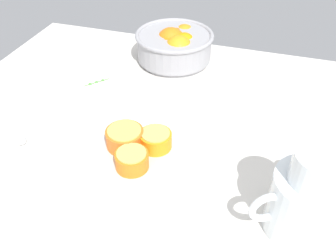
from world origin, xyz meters
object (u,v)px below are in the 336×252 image
object	(u,v)px
orange_half_1	(132,160)
cutting_board	(139,161)
spoon	(18,131)
fruit_bowl	(175,45)
juice_pitcher	(307,203)
orange_half_0	(125,138)
orange_half_2	(156,140)

from	to	relation	value
orange_half_1	cutting_board	bearing A→B (deg)	85.55
orange_half_1	spoon	distance (cm)	30.49
fruit_bowl	juice_pitcher	distance (cm)	62.94
orange_half_0	orange_half_1	world-z (taller)	orange_half_0
cutting_board	spoon	xyz separation A→B (cm)	(-30.22, 1.51, -0.54)
juice_pitcher	orange_half_0	bearing A→B (deg)	166.11
juice_pitcher	spoon	bearing A→B (deg)	172.97
orange_half_2	orange_half_1	bearing A→B (deg)	-109.37
cutting_board	orange_half_0	size ratio (longest dim) A/B	3.79
cutting_board	juice_pitcher	bearing A→B (deg)	-10.90
fruit_bowl	spoon	bearing A→B (deg)	-120.09
fruit_bowl	cutting_board	bearing A→B (deg)	-83.08
juice_pitcher	orange_half_0	xyz separation A→B (cm)	(-36.11, 8.93, -2.45)
spoon	orange_half_0	bearing A→B (deg)	2.72
juice_pitcher	orange_half_2	size ratio (longest dim) A/B	2.62
orange_half_1	orange_half_2	world-z (taller)	same
orange_half_1	orange_half_2	xyz separation A→B (cm)	(2.49, 7.09, 0.00)
orange_half_0	spoon	size ratio (longest dim) A/B	0.62
orange_half_0	orange_half_1	xyz separation A→B (cm)	(3.79, -5.58, -0.19)
fruit_bowl	orange_half_2	distance (cm)	40.85
orange_half_1	orange_half_2	bearing A→B (deg)	70.63
juice_pitcher	cutting_board	world-z (taller)	juice_pitcher
orange_half_0	orange_half_2	bearing A→B (deg)	13.50
juice_pitcher	cutting_board	size ratio (longest dim) A/B	0.59
fruit_bowl	orange_half_2	world-z (taller)	fruit_bowl
orange_half_0	spoon	distance (cm)	26.47
orange_half_1	orange_half_2	size ratio (longest dim) A/B	0.98
cutting_board	fruit_bowl	bearing A→B (deg)	96.92
cutting_board	orange_half_0	world-z (taller)	orange_half_0
fruit_bowl	orange_half_0	size ratio (longest dim) A/B	2.86
orange_half_0	orange_half_1	size ratio (longest dim) A/B	1.20
spoon	orange_half_1	bearing A→B (deg)	-8.23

